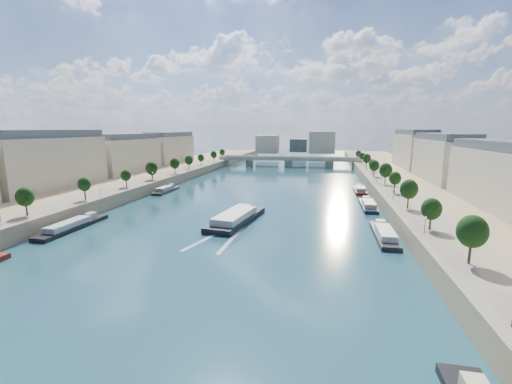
% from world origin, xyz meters
% --- Properties ---
extents(ground, '(700.00, 700.00, 0.00)m').
position_xyz_m(ground, '(0.00, 100.00, 0.00)').
color(ground, '#0C3037').
rests_on(ground, ground).
extents(quay_left, '(44.00, 520.00, 5.00)m').
position_xyz_m(quay_left, '(-72.00, 100.00, 2.50)').
color(quay_left, '#9E8460').
rests_on(quay_left, ground).
extents(quay_right, '(44.00, 520.00, 5.00)m').
position_xyz_m(quay_right, '(72.00, 100.00, 2.50)').
color(quay_right, '#9E8460').
rests_on(quay_right, ground).
extents(pave_left, '(14.00, 520.00, 0.10)m').
position_xyz_m(pave_left, '(-57.00, 100.00, 5.05)').
color(pave_left, gray).
rests_on(pave_left, quay_left).
extents(pave_right, '(14.00, 520.00, 0.10)m').
position_xyz_m(pave_right, '(57.00, 100.00, 5.05)').
color(pave_right, gray).
rests_on(pave_right, quay_right).
extents(trees_left, '(4.80, 268.80, 8.26)m').
position_xyz_m(trees_left, '(-55.00, 102.00, 10.48)').
color(trees_left, '#382B1E').
rests_on(trees_left, ground).
extents(trees_right, '(4.80, 268.80, 8.26)m').
position_xyz_m(trees_right, '(55.00, 110.00, 10.48)').
color(trees_right, '#382B1E').
rests_on(trees_right, ground).
extents(lamps_left, '(0.36, 200.36, 4.28)m').
position_xyz_m(lamps_left, '(-52.50, 90.00, 7.78)').
color(lamps_left, black).
rests_on(lamps_left, ground).
extents(lamps_right, '(0.36, 200.36, 4.28)m').
position_xyz_m(lamps_right, '(52.50, 105.00, 7.78)').
color(lamps_right, black).
rests_on(lamps_right, ground).
extents(buildings_left, '(16.00, 226.00, 23.20)m').
position_xyz_m(buildings_left, '(-85.00, 112.00, 16.45)').
color(buildings_left, beige).
rests_on(buildings_left, ground).
extents(buildings_right, '(16.00, 226.00, 23.20)m').
position_xyz_m(buildings_right, '(85.00, 112.00, 16.45)').
color(buildings_right, beige).
rests_on(buildings_right, ground).
extents(skyline, '(79.00, 42.00, 22.00)m').
position_xyz_m(skyline, '(3.19, 319.52, 14.66)').
color(skyline, beige).
rests_on(skyline, ground).
extents(bridge, '(112.00, 12.00, 8.15)m').
position_xyz_m(bridge, '(0.00, 232.62, 5.08)').
color(bridge, '#C1B79E').
rests_on(bridge, ground).
extents(tour_barge, '(13.37, 32.65, 4.30)m').
position_xyz_m(tour_barge, '(0.95, 64.03, 1.27)').
color(tour_barge, black).
rests_on(tour_barge, ground).
extents(wake, '(11.16, 26.02, 0.04)m').
position_xyz_m(wake, '(0.95, 47.53, 0.02)').
color(wake, silver).
rests_on(wake, ground).
extents(moored_barges_left, '(5.00, 149.95, 3.60)m').
position_xyz_m(moored_barges_left, '(-45.50, 34.96, 0.84)').
color(moored_barges_left, '#191937').
rests_on(moored_barges_left, ground).
extents(moored_barges_right, '(5.00, 160.31, 3.60)m').
position_xyz_m(moored_barges_right, '(45.50, 61.33, 0.84)').
color(moored_barges_right, black).
rests_on(moored_barges_right, ground).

